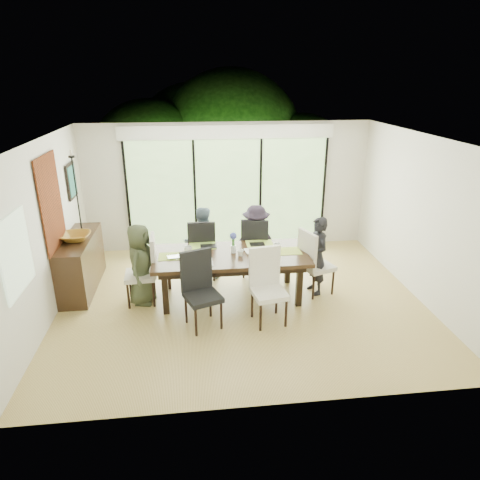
{
  "coord_description": "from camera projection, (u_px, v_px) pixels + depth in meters",
  "views": [
    {
      "loc": [
        -0.77,
        -6.36,
        3.57
      ],
      "look_at": [
        0.0,
        0.25,
        1.0
      ],
      "focal_mm": 32.0,
      "sensor_mm": 36.0,
      "label": 1
    }
  ],
  "objects": [
    {
      "name": "floor",
      "position": [
        242.0,
        300.0,
        7.27
      ],
      "size": [
        6.0,
        5.0,
        0.01
      ],
      "primitive_type": "cube",
      "color": "olive",
      "rests_on": "ground"
    },
    {
      "name": "ceiling",
      "position": [
        242.0,
        138.0,
        6.29
      ],
      "size": [
        6.0,
        5.0,
        0.01
      ],
      "primitive_type": "cube",
      "color": "white",
      "rests_on": "wall_back"
    },
    {
      "name": "wall_back",
      "position": [
        228.0,
        187.0,
        9.1
      ],
      "size": [
        6.0,
        0.02,
        2.7
      ],
      "primitive_type": "cube",
      "color": "silver",
      "rests_on": "floor"
    },
    {
      "name": "wall_front",
      "position": [
        271.0,
        303.0,
        4.45
      ],
      "size": [
        6.0,
        0.02,
        2.7
      ],
      "primitive_type": "cube",
      "color": "white",
      "rests_on": "floor"
    },
    {
      "name": "wall_left",
      "position": [
        44.0,
        233.0,
        6.45
      ],
      "size": [
        0.02,
        5.0,
        2.7
      ],
      "primitive_type": "cube",
      "color": "white",
      "rests_on": "floor"
    },
    {
      "name": "wall_right",
      "position": [
        421.0,
        218.0,
        7.1
      ],
      "size": [
        0.02,
        5.0,
        2.7
      ],
      "primitive_type": "cube",
      "color": "white",
      "rests_on": "floor"
    },
    {
      "name": "glass_doors",
      "position": [
        228.0,
        194.0,
        9.12
      ],
      "size": [
        4.2,
        0.02,
        2.3
      ],
      "primitive_type": "cube",
      "color": "#598C3F",
      "rests_on": "wall_back"
    },
    {
      "name": "blinds_header",
      "position": [
        227.0,
        132.0,
        8.64
      ],
      "size": [
        4.4,
        0.06,
        0.28
      ],
      "primitive_type": "cube",
      "color": "white",
      "rests_on": "wall_back"
    },
    {
      "name": "mullion_a",
      "position": [
        128.0,
        197.0,
        8.89
      ],
      "size": [
        0.05,
        0.04,
        2.3
      ],
      "primitive_type": "cube",
      "color": "black",
      "rests_on": "wall_back"
    },
    {
      "name": "mullion_b",
      "position": [
        195.0,
        195.0,
        9.04
      ],
      "size": [
        0.05,
        0.04,
        2.3
      ],
      "primitive_type": "cube",
      "color": "black",
      "rests_on": "wall_back"
    },
    {
      "name": "mullion_c",
      "position": [
        260.0,
        193.0,
        9.19
      ],
      "size": [
        0.05,
        0.04,
        2.3
      ],
      "primitive_type": "cube",
      "color": "black",
      "rests_on": "wall_back"
    },
    {
      "name": "mullion_d",
      "position": [
        324.0,
        191.0,
        9.34
      ],
      "size": [
        0.05,
        0.04,
        2.3
      ],
      "primitive_type": "cube",
      "color": "black",
      "rests_on": "wall_back"
    },
    {
      "name": "side_window",
      "position": [
        16.0,
        254.0,
        5.29
      ],
      "size": [
        0.02,
        0.9,
        1.0
      ],
      "primitive_type": "cube",
      "color": "#8CAD7F",
      "rests_on": "wall_left"
    },
    {
      "name": "deck",
      "position": [
        225.0,
        234.0,
        10.43
      ],
      "size": [
        6.0,
        1.8,
        0.1
      ],
      "primitive_type": "cube",
      "color": "brown",
      "rests_on": "ground"
    },
    {
      "name": "rail_top",
      "position": [
        222.0,
        201.0,
        10.96
      ],
      "size": [
        6.0,
        0.08,
        0.06
      ],
      "primitive_type": "cube",
      "color": "brown",
      "rests_on": "deck"
    },
    {
      "name": "foliage_left",
      "position": [
        151.0,
        161.0,
        11.37
      ],
      "size": [
        3.2,
        3.2,
        3.2
      ],
      "primitive_type": "sphere",
      "color": "#14380F",
      "rests_on": "ground"
    },
    {
      "name": "foliage_mid",
      "position": [
        231.0,
        143.0,
        12.03
      ],
      "size": [
        4.0,
        4.0,
        4.0
      ],
      "primitive_type": "sphere",
      "color": "#14380F",
      "rests_on": "ground"
    },
    {
      "name": "foliage_right",
      "position": [
        300.0,
        166.0,
        11.68
      ],
      "size": [
        2.8,
        2.8,
        2.8
      ],
      "primitive_type": "sphere",
      "color": "#14380F",
      "rests_on": "ground"
    },
    {
      "name": "foliage_far",
      "position": [
        195.0,
        146.0,
        12.64
      ],
      "size": [
        3.6,
        3.6,
        3.6
      ],
      "primitive_type": "sphere",
      "color": "#14380F",
      "rests_on": "ground"
    },
    {
      "name": "table_top",
      "position": [
        231.0,
        256.0,
        7.11
      ],
      "size": [
        2.56,
        1.17,
        0.06
      ],
      "primitive_type": "cube",
      "color": "black",
      "rests_on": "floor"
    },
    {
      "name": "table_apron",
      "position": [
        231.0,
        261.0,
        7.14
      ],
      "size": [
        2.34,
        0.96,
        0.11
      ],
      "primitive_type": "cube",
      "color": "black",
      "rests_on": "floor"
    },
    {
      "name": "table_leg_fl",
      "position": [
        165.0,
        293.0,
        6.74
      ],
      "size": [
        0.1,
        0.1,
        0.74
      ],
      "primitive_type": "cube",
      "color": "black",
      "rests_on": "floor"
    },
    {
      "name": "table_leg_fr",
      "position": [
        299.0,
        285.0,
        6.97
      ],
      "size": [
        0.1,
        0.1,
        0.74
      ],
      "primitive_type": "cube",
      "color": "black",
      "rests_on": "floor"
    },
    {
      "name": "table_leg_bl",
      "position": [
        168.0,
        270.0,
        7.54
      ],
      "size": [
        0.1,
        0.1,
        0.74
      ],
      "primitive_type": "cube",
      "color": "black",
      "rests_on": "floor"
    },
    {
      "name": "table_leg_br",
      "position": [
        288.0,
        264.0,
        7.77
      ],
      "size": [
        0.1,
        0.1,
        0.74
      ],
      "primitive_type": "cube",
      "color": "black",
      "rests_on": "floor"
    },
    {
      "name": "chair_left_end",
      "position": [
        140.0,
        270.0,
        7.01
      ],
      "size": [
        0.51,
        0.51,
        1.17
      ],
      "primitive_type": null,
      "rotation": [
        0.0,
        0.0,
        -1.52
      ],
      "color": "beige",
      "rests_on": "floor"
    },
    {
      "name": "chair_right_end",
      "position": [
        318.0,
        261.0,
        7.34
      ],
      "size": [
        0.63,
        0.63,
        1.17
      ],
      "primitive_type": null,
      "rotation": [
        0.0,
        0.0,
        1.91
      ],
      "color": "beige",
      "rests_on": "floor"
    },
    {
      "name": "chair_far_left",
      "position": [
        202.0,
        248.0,
        7.91
      ],
      "size": [
        0.51,
        0.51,
        1.17
      ],
      "primitive_type": null,
      "rotation": [
        0.0,
        0.0,
        3.1
      ],
      "color": "black",
      "rests_on": "floor"
    },
    {
      "name": "chair_far_right",
      "position": [
        256.0,
        245.0,
        8.02
      ],
      "size": [
        0.59,
        0.59,
        1.17
      ],
      "primitive_type": null,
      "rotation": [
        0.0,
        0.0,
        2.91
      ],
      "color": "black",
      "rests_on": "floor"
    },
    {
      "name": "chair_near_left",
      "position": [
        203.0,
        291.0,
        6.31
      ],
      "size": [
        0.63,
        0.63,
        1.17
      ],
      "primitive_type": null,
      "rotation": [
        0.0,
        0.0,
        0.36
      ],
      "color": "black",
      "rests_on": "floor"
    },
    {
      "name": "chair_near_right",
      "position": [
        269.0,
        288.0,
        6.42
      ],
      "size": [
        0.57,
        0.57,
        1.17
      ],
      "primitive_type": null,
      "rotation": [
        0.0,
        0.0,
        0.17
      ],
      "color": "white",
      "rests_on": "floor"
    },
    {
      "name": "person_left_end",
      "position": [
        141.0,
        264.0,
        6.98
      ],
      "size": [
        0.55,
        0.72,
        1.37
      ],
      "primitive_type": "imported",
      "rotation": [
        0.0,
        0.0,
        1.31
      ],
      "color": "#3F472F",
      "rests_on": "floor"
    },
    {
      "name": "person_right_end",
      "position": [
        317.0,
        256.0,
        7.3
      ],
      "size": [
        0.53,
        0.71,
        1.37
      ],
      "primitive_type": "imported",
      "rotation": [
        0.0,
        0.0,
        -1.37
      ],
      "color": "black",
      "rests_on": "floor"
    },
    {
      "name": "person_far_left",
      "position": [
        202.0,
        243.0,
        7.86
      ],
      "size": [
        0.69,
        0.48,
        1.37
      ],
      "primitive_type": "imported",
      "rotation": [
        0.0,
        0.0,
        3.27
      ],
      "color": "slate",
      "rests_on": "floor"
    },
    {
      "name": "person_far_right",
      "position": [
        256.0,
        241.0,
        7.97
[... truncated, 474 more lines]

